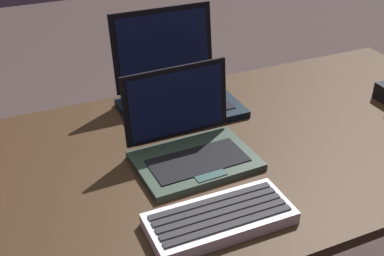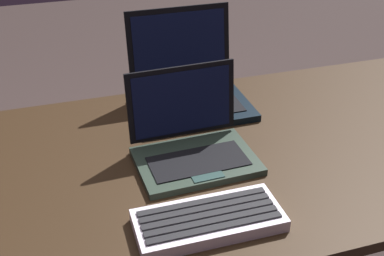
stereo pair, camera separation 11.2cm
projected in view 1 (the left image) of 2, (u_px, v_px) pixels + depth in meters
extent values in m
cube|color=black|center=(194.00, 161.00, 1.23)|extent=(1.79, 0.78, 0.03)
cylinder|color=black|center=(350.00, 144.00, 1.96)|extent=(0.06, 0.06, 0.70)
cube|color=#253229|center=(195.00, 161.00, 1.19)|extent=(0.29, 0.21, 0.02)
cube|color=black|center=(198.00, 161.00, 1.17)|extent=(0.24, 0.12, 0.00)
cube|color=#1B3330|center=(210.00, 175.00, 1.12)|extent=(0.07, 0.03, 0.00)
cube|color=black|center=(176.00, 102.00, 1.21)|extent=(0.28, 0.04, 0.18)
cube|color=black|center=(177.00, 103.00, 1.21)|extent=(0.25, 0.03, 0.16)
cube|color=#59CCF2|center=(177.00, 109.00, 1.22)|extent=(0.23, 0.01, 0.01)
cube|color=black|center=(181.00, 108.00, 1.41)|extent=(0.33, 0.23, 0.02)
cube|color=black|center=(183.00, 107.00, 1.39)|extent=(0.27, 0.13, 0.00)
cube|color=black|center=(194.00, 119.00, 1.34)|extent=(0.09, 0.04, 0.00)
cube|color=black|center=(163.00, 48.00, 1.44)|extent=(0.31, 0.04, 0.23)
cube|color=black|center=(164.00, 49.00, 1.44)|extent=(0.28, 0.03, 0.20)
cube|color=yellow|center=(165.00, 57.00, 1.45)|extent=(0.26, 0.00, 0.01)
cube|color=silver|center=(220.00, 219.00, 1.00)|extent=(0.30, 0.13, 0.03)
cube|color=black|center=(229.00, 225.00, 0.96)|extent=(0.28, 0.02, 0.00)
cube|color=black|center=(225.00, 219.00, 0.98)|extent=(0.28, 0.02, 0.00)
cube|color=black|center=(220.00, 213.00, 0.99)|extent=(0.28, 0.02, 0.00)
cube|color=black|center=(216.00, 207.00, 1.01)|extent=(0.28, 0.02, 0.00)
cube|color=black|center=(211.00, 201.00, 1.02)|extent=(0.28, 0.02, 0.00)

